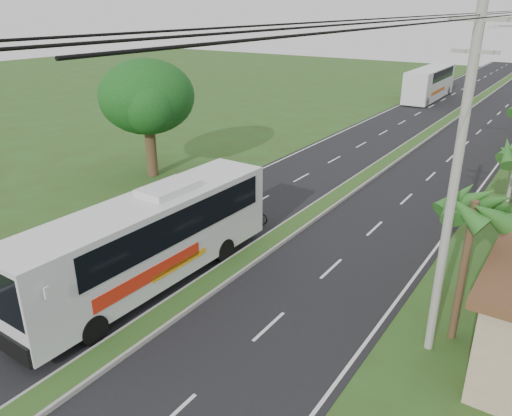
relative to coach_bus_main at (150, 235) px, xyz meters
The scene contains 11 objects.
ground 2.93m from the coach_bus_main, ahead, with size 180.00×180.00×0.00m, color #33491B.
road_asphalt 20.30m from the coach_bus_main, 84.36° to the left, with size 14.00×160.00×0.02m, color black.
median_strip 20.29m from the coach_bus_main, 84.36° to the left, with size 1.20×160.00×0.18m.
lane_edge_left 20.74m from the coach_bus_main, 103.22° to the left, with size 0.12×160.00×0.01m, color silver.
lane_edge_right 21.99m from the coach_bus_main, 66.62° to the left, with size 0.12×160.00×0.01m, color silver.
palm_verge_a 11.70m from the coach_bus_main, 15.69° to the left, with size 2.40×2.40×5.45m.
shade_tree 14.59m from the coach_bus_main, 135.08° to the left, with size 6.30×6.00×7.54m.
utility_pole_a 11.25m from the coach_bus_main, 11.25° to the left, with size 1.60×0.28×11.00m.
coach_bus_main is the anchor object (origin of this frame).
coach_bus_far 49.62m from the coach_bus_main, 93.72° to the left, with size 2.93×12.55×3.64m.
motorcyclist 7.31m from the coach_bus_main, 90.13° to the left, with size 1.69×0.76×2.37m.
Camera 1 is at (11.30, -12.47, 10.53)m, focal length 35.00 mm.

